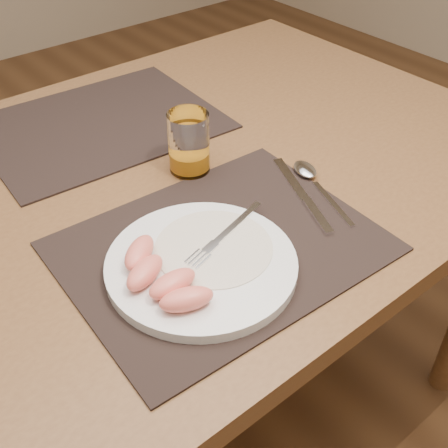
% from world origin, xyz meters
% --- Properties ---
extents(ground, '(5.00, 5.00, 0.00)m').
position_xyz_m(ground, '(0.00, 0.00, 0.00)').
color(ground, brown).
rests_on(ground, ground).
extents(table, '(1.40, 0.90, 0.75)m').
position_xyz_m(table, '(0.00, 0.00, 0.67)').
color(table, brown).
rests_on(table, ground).
extents(placemat_near, '(0.47, 0.37, 0.00)m').
position_xyz_m(placemat_near, '(-0.03, -0.22, 0.75)').
color(placemat_near, black).
rests_on(placemat_near, table).
extents(placemat_far, '(0.47, 0.38, 0.00)m').
position_xyz_m(placemat_far, '(0.02, 0.22, 0.75)').
color(placemat_far, black).
rests_on(placemat_far, table).
extents(plate, '(0.27, 0.27, 0.02)m').
position_xyz_m(plate, '(-0.08, -0.24, 0.76)').
color(plate, white).
rests_on(plate, placemat_near).
extents(plate_dressing, '(0.17, 0.17, 0.00)m').
position_xyz_m(plate_dressing, '(-0.05, -0.23, 0.77)').
color(plate_dressing, white).
rests_on(plate_dressing, plate).
extents(fork, '(0.17, 0.06, 0.00)m').
position_xyz_m(fork, '(-0.03, -0.22, 0.77)').
color(fork, silver).
rests_on(fork, plate).
extents(knife, '(0.10, 0.21, 0.01)m').
position_xyz_m(knife, '(0.15, -0.22, 0.76)').
color(knife, silver).
rests_on(knife, placemat_near).
extents(spoon, '(0.08, 0.19, 0.01)m').
position_xyz_m(spoon, '(0.20, -0.18, 0.76)').
color(spoon, silver).
rests_on(spoon, placemat_near).
extents(juice_glass, '(0.07, 0.07, 0.11)m').
position_xyz_m(juice_glass, '(0.06, -0.03, 0.80)').
color(juice_glass, white).
rests_on(juice_glass, placemat_near).
extents(grapefruit_wedges, '(0.09, 0.18, 0.03)m').
position_xyz_m(grapefruit_wedges, '(-0.15, -0.24, 0.78)').
color(grapefruit_wedges, '#F67B64').
rests_on(grapefruit_wedges, plate).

